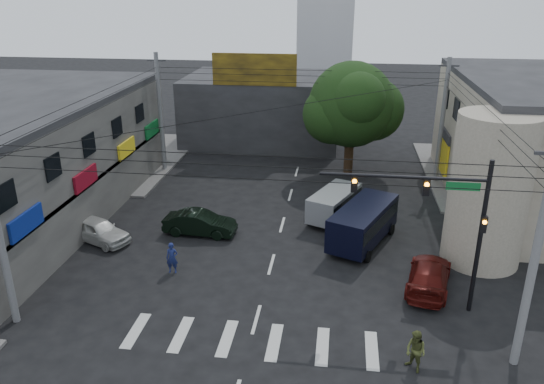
% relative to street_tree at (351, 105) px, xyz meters
% --- Properties ---
extents(ground, '(160.00, 160.00, 0.00)m').
position_rel_street_tree_xyz_m(ground, '(-4.00, -17.00, -5.47)').
color(ground, black).
rests_on(ground, ground).
extents(sidewalk_far_left, '(16.00, 16.00, 0.15)m').
position_rel_street_tree_xyz_m(sidewalk_far_left, '(-22.00, 1.00, -5.40)').
color(sidewalk_far_left, '#514F4C').
rests_on(sidewalk_far_left, ground).
extents(sidewalk_far_right, '(16.00, 16.00, 0.15)m').
position_rel_street_tree_xyz_m(sidewalk_far_right, '(14.00, 1.00, -5.40)').
color(sidewalk_far_right, '#514F4C').
rests_on(sidewalk_far_right, ground).
extents(corner_column, '(4.00, 4.00, 8.00)m').
position_rel_street_tree_xyz_m(corner_column, '(7.00, -13.00, -1.47)').
color(corner_column, gray).
rests_on(corner_column, ground).
extents(building_far, '(14.00, 10.00, 6.00)m').
position_rel_street_tree_xyz_m(building_far, '(-8.00, 9.00, -2.47)').
color(building_far, '#232326').
rests_on(building_far, ground).
extents(billboard, '(7.00, 0.30, 2.60)m').
position_rel_street_tree_xyz_m(billboard, '(-8.00, 4.10, 1.83)').
color(billboard, olive).
rests_on(billboard, building_far).
extents(street_tree, '(6.40, 6.40, 8.70)m').
position_rel_street_tree_xyz_m(street_tree, '(0.00, 0.00, 0.00)').
color(street_tree, black).
rests_on(street_tree, ground).
extents(traffic_gantry, '(7.10, 0.35, 7.20)m').
position_rel_street_tree_xyz_m(traffic_gantry, '(3.82, -18.00, -0.64)').
color(traffic_gantry, black).
rests_on(traffic_gantry, ground).
extents(utility_pole_near_right, '(0.32, 0.32, 9.20)m').
position_rel_street_tree_xyz_m(utility_pole_near_right, '(6.50, -21.50, -0.87)').
color(utility_pole_near_right, '#59595B').
rests_on(utility_pole_near_right, ground).
extents(utility_pole_far_left, '(0.32, 0.32, 9.20)m').
position_rel_street_tree_xyz_m(utility_pole_far_left, '(-14.50, -1.00, -0.87)').
color(utility_pole_far_left, '#59595B').
rests_on(utility_pole_far_left, ground).
extents(utility_pole_far_right, '(0.32, 0.32, 9.20)m').
position_rel_street_tree_xyz_m(utility_pole_far_right, '(6.50, -1.00, -0.87)').
color(utility_pole_far_right, '#59595B').
rests_on(utility_pole_far_right, ground).
extents(dark_sedan, '(1.91, 4.42, 1.41)m').
position_rel_street_tree_xyz_m(dark_sedan, '(-8.68, -11.91, -4.77)').
color(dark_sedan, black).
rests_on(dark_sedan, ground).
extents(white_compact, '(4.64, 5.27, 1.38)m').
position_rel_street_tree_xyz_m(white_compact, '(-14.22, -13.63, -4.78)').
color(white_compact, '#B8B8B4').
rests_on(white_compact, ground).
extents(maroon_sedan, '(3.96, 5.56, 1.37)m').
position_rel_street_tree_xyz_m(maroon_sedan, '(3.91, -16.26, -4.79)').
color(maroon_sedan, '#460D0A').
rests_on(maroon_sedan, ground).
extents(silver_minivan, '(5.76, 5.05, 1.90)m').
position_rel_street_tree_xyz_m(silver_minivan, '(-0.87, -8.76, -4.52)').
color(silver_minivan, gray).
rests_on(silver_minivan, ground).
extents(navy_van, '(7.21, 6.22, 2.26)m').
position_rel_street_tree_xyz_m(navy_van, '(0.82, -11.84, -4.34)').
color(navy_van, black).
rests_on(navy_van, ground).
extents(traffic_officer, '(0.69, 0.53, 1.65)m').
position_rel_street_tree_xyz_m(traffic_officer, '(-8.93, -16.49, -4.65)').
color(traffic_officer, '#161E4F').
rests_on(traffic_officer, ground).
extents(pedestrian_olive, '(1.50, 1.50, 1.73)m').
position_rel_street_tree_xyz_m(pedestrian_olive, '(2.55, -22.46, -4.61)').
color(pedestrian_olive, '#424922').
rests_on(pedestrian_olive, ground).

